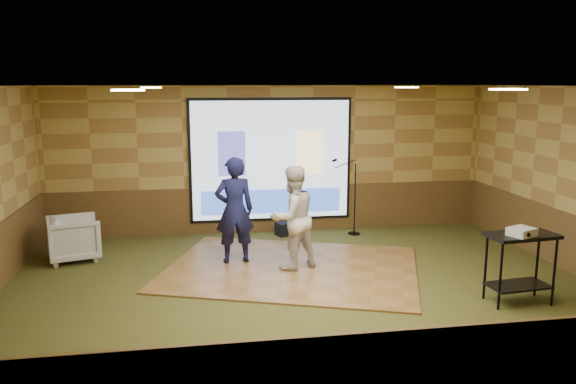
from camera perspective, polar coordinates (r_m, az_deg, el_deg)
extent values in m
plane|color=#293719|center=(8.50, 1.48, -9.98)|extent=(9.00, 9.00, 0.00)
cube|color=#AC9347|center=(11.50, -1.77, 3.29)|extent=(9.00, 0.04, 3.00)
cube|color=#AC9347|center=(4.80, 9.52, -7.90)|extent=(9.00, 0.04, 3.00)
cube|color=silver|center=(7.94, 1.59, 10.69)|extent=(9.00, 7.00, 0.04)
cube|color=#523A1B|center=(11.66, -1.73, -1.72)|extent=(9.00, 0.04, 0.95)
cube|color=#523A1B|center=(5.24, 9.07, -18.50)|extent=(9.00, 0.04, 0.95)
cube|color=black|center=(11.45, -1.74, 3.26)|extent=(3.32, 0.03, 2.52)
cube|color=silver|center=(11.42, -1.72, 3.24)|extent=(3.20, 0.02, 2.40)
cube|color=#40468E|center=(11.30, -5.74, 3.88)|extent=(0.55, 0.01, 0.90)
cube|color=#FFD993|center=(11.52, 2.24, 4.05)|extent=(0.55, 0.01, 0.90)
cube|color=blue|center=(11.55, -1.68, -0.95)|extent=(2.88, 0.01, 0.50)
cube|color=#FFEDBF|center=(9.62, -13.74, 10.26)|extent=(0.32, 0.32, 0.02)
cube|color=#FFEDBF|center=(10.28, 11.94, 10.37)|extent=(0.32, 0.32, 0.02)
cube|color=#FFEDBF|center=(6.33, -15.92, 9.93)|extent=(0.32, 0.32, 0.02)
cube|color=#FFEDBF|center=(7.30, 21.44, 9.68)|extent=(0.32, 0.32, 0.02)
cube|color=brown|center=(9.42, 0.38, -7.75)|extent=(4.88, 4.30, 0.03)
imported|color=#13153E|center=(9.51, -5.46, -1.84)|extent=(0.70, 0.49, 1.82)
imported|color=beige|center=(9.16, 0.46, -2.61)|extent=(1.03, 0.94, 1.71)
cylinder|color=black|center=(8.19, 20.78, -8.02)|extent=(0.04, 0.04, 0.95)
cylinder|color=black|center=(8.61, 25.43, -7.45)|extent=(0.04, 0.04, 0.95)
cylinder|color=black|center=(8.52, 19.43, -7.19)|extent=(0.04, 0.04, 0.95)
cylinder|color=black|center=(8.92, 23.97, -6.70)|extent=(0.04, 0.04, 0.95)
cube|color=black|center=(8.42, 22.69, -4.09)|extent=(0.95, 0.50, 0.05)
cube|color=black|center=(8.62, 22.33, -8.76)|extent=(0.85, 0.45, 0.03)
cube|color=silver|center=(8.28, 22.66, -3.75)|extent=(0.42, 0.39, 0.11)
cylinder|color=black|center=(11.61, 6.73, -4.21)|extent=(0.25, 0.25, 0.02)
cylinder|color=black|center=(11.45, 6.81, -0.73)|extent=(0.02, 0.02, 1.46)
cylinder|color=black|center=(11.27, 5.84, 2.86)|extent=(0.46, 0.02, 0.18)
cylinder|color=black|center=(11.20, 4.75, 3.23)|extent=(0.11, 0.05, 0.08)
imported|color=gray|center=(10.48, -20.90, -4.42)|extent=(1.04, 1.02, 0.77)
cube|color=black|center=(11.44, -0.12, -3.73)|extent=(0.49, 0.41, 0.26)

